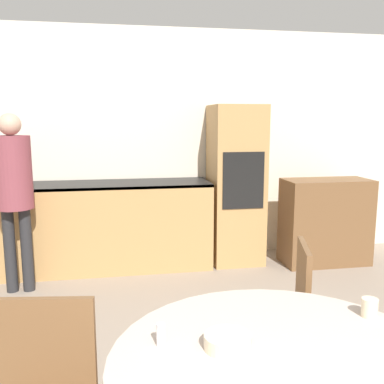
% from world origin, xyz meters
% --- Properties ---
extents(wall_back, '(6.49, 0.05, 2.60)m').
position_xyz_m(wall_back, '(0.00, 5.08, 1.30)').
color(wall_back, silver).
rests_on(wall_back, ground_plane).
extents(kitchen_counter, '(2.92, 0.60, 0.93)m').
position_xyz_m(kitchen_counter, '(-0.93, 4.74, 0.48)').
color(kitchen_counter, tan).
rests_on(kitchen_counter, ground_plane).
extents(oven_unit, '(0.56, 0.59, 1.75)m').
position_xyz_m(oven_unit, '(0.85, 4.75, 0.88)').
color(oven_unit, tan).
rests_on(oven_unit, ground_plane).
extents(sideboard, '(0.95, 0.45, 0.95)m').
position_xyz_m(sideboard, '(1.81, 4.49, 0.47)').
color(sideboard, brown).
rests_on(sideboard, ground_plane).
extents(chair_far_right, '(0.50, 0.50, 0.92)m').
position_xyz_m(chair_far_right, '(0.44, 2.30, 0.52)').
color(chair_far_right, brown).
rests_on(chair_far_right, ground_plane).
extents(person_standing, '(0.33, 0.33, 1.65)m').
position_xyz_m(person_standing, '(-1.38, 4.23, 1.02)').
color(person_standing, '#262628').
rests_on(person_standing, ground_plane).
extents(cup, '(0.07, 0.07, 0.08)m').
position_xyz_m(cup, '(0.57, 1.73, 0.81)').
color(cup, beige).
rests_on(cup, dining_table).
extents(bowl_near, '(0.18, 0.18, 0.05)m').
position_xyz_m(bowl_near, '(-0.08, 1.59, 0.79)').
color(bowl_near, beige).
rests_on(bowl_near, dining_table).
extents(salt_shaker, '(0.03, 0.03, 0.09)m').
position_xyz_m(salt_shaker, '(-0.32, 1.65, 0.81)').
color(salt_shaker, white).
rests_on(salt_shaker, dining_table).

